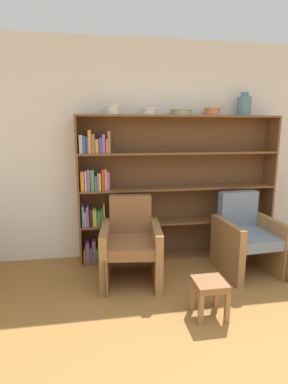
# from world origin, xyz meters

# --- Properties ---
(wall_back) EXTENTS (12.00, 0.06, 2.75)m
(wall_back) POSITION_xyz_m (0.00, 2.75, 1.38)
(wall_back) COLOR silver
(wall_back) RESTS_ON ground
(bookshelf) EXTENTS (2.55, 0.30, 1.84)m
(bookshelf) POSITION_xyz_m (-0.40, 2.58, 0.89)
(bookshelf) COLOR brown
(bookshelf) RESTS_ON ground
(bowl_copper) EXTENTS (0.17, 0.17, 0.11)m
(bowl_copper) POSITION_xyz_m (-1.00, 2.56, 1.90)
(bowl_copper) COLOR silver
(bowl_copper) RESTS_ON bookshelf
(bowl_sage) EXTENTS (0.18, 0.18, 0.08)m
(bowl_sage) POSITION_xyz_m (-0.57, 2.56, 1.88)
(bowl_sage) COLOR silver
(bowl_sage) RESTS_ON bookshelf
(bowl_stoneware) EXTENTS (0.26, 0.26, 0.08)m
(bowl_stoneware) POSITION_xyz_m (-0.17, 2.56, 1.88)
(bowl_stoneware) COLOR gray
(bowl_stoneware) RESTS_ON bookshelf
(bowl_brass) EXTENTS (0.20, 0.20, 0.10)m
(bowl_brass) POSITION_xyz_m (0.23, 2.56, 1.89)
(bowl_brass) COLOR #C67547
(bowl_brass) RESTS_ON bookshelf
(vase_tall) EXTENTS (0.18, 0.18, 0.29)m
(vase_tall) POSITION_xyz_m (0.65, 2.56, 1.96)
(vase_tall) COLOR slate
(vase_tall) RESTS_ON bookshelf
(armchair_leather) EXTENTS (0.71, 0.74, 0.92)m
(armchair_leather) POSITION_xyz_m (-0.87, 2.01, 0.41)
(armchair_leather) COLOR olive
(armchair_leather) RESTS_ON ground
(armchair_cushioned) EXTENTS (0.68, 0.72, 0.92)m
(armchair_cushioned) POSITION_xyz_m (0.51, 2.01, 0.41)
(armchair_cushioned) COLOR olive
(armchair_cushioned) RESTS_ON ground
(footstool) EXTENTS (0.28, 0.28, 0.34)m
(footstool) POSITION_xyz_m (-0.25, 1.21, 0.26)
(footstool) COLOR olive
(footstool) RESTS_ON ground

